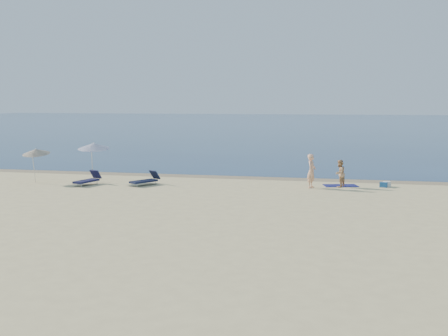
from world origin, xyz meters
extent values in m
plane|color=beige|center=(0.00, 0.00, 0.00)|extent=(160.00, 160.00, 0.00)
cube|color=#0D284F|center=(0.00, 100.00, 0.00)|extent=(240.00, 160.00, 0.01)
cube|color=#847254|center=(0.00, 19.40, 0.00)|extent=(240.00, 1.60, 0.00)
imported|color=#E3A380|center=(2.66, 16.07, 0.95)|extent=(0.60, 0.78, 1.91)
imported|color=tan|center=(4.19, 16.70, 0.77)|extent=(0.86, 0.93, 1.55)
cube|color=#0F124E|center=(4.26, 17.17, 0.02)|extent=(2.10, 1.50, 0.03)
cube|color=white|center=(6.84, 17.43, 0.15)|extent=(0.43, 0.40, 0.29)
cube|color=#1B5193|center=(6.63, 17.17, 0.14)|extent=(0.46, 0.38, 0.29)
cylinder|color=silver|center=(-10.38, 15.67, 1.05)|extent=(0.11, 0.30, 2.20)
cone|color=white|center=(-10.38, 15.93, 2.14)|extent=(2.32, 2.34, 0.56)
sphere|color=silver|center=(-10.38, 15.93, 2.33)|extent=(0.06, 0.06, 0.06)
cylinder|color=silver|center=(-13.52, 14.42, 0.91)|extent=(0.06, 0.35, 1.91)
cone|color=beige|center=(-13.52, 14.73, 1.85)|extent=(1.70, 1.73, 0.56)
sphere|color=silver|center=(-13.52, 14.73, 2.02)|extent=(0.06, 0.06, 0.06)
cube|color=#16173D|center=(-10.11, 14.26, 0.24)|extent=(1.02, 1.75, 0.11)
cube|color=#16173D|center=(-9.89, 15.05, 0.55)|extent=(0.69, 0.55, 0.53)
cylinder|color=#A5A5AD|center=(-9.87, 14.19, 0.12)|extent=(0.03, 0.03, 0.24)
cube|color=#121833|center=(-6.84, 14.90, 0.24)|extent=(1.37, 1.73, 0.11)
cube|color=#121833|center=(-6.41, 15.60, 0.55)|extent=(0.73, 0.66, 0.53)
cylinder|color=#A5A5AD|center=(-6.64, 14.77, 0.12)|extent=(0.03, 0.03, 0.24)
camera|label=1|loc=(4.53, -15.32, 4.89)|focal=45.00mm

